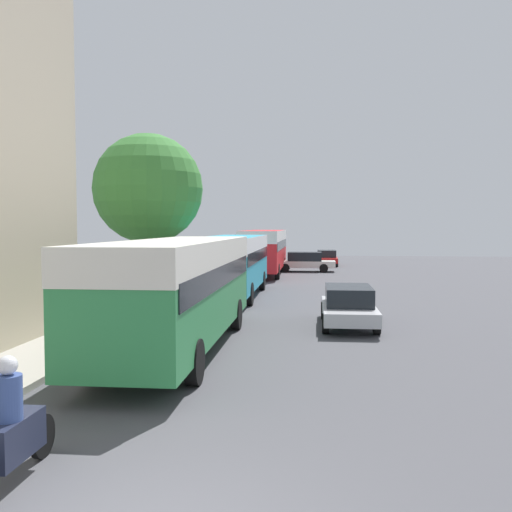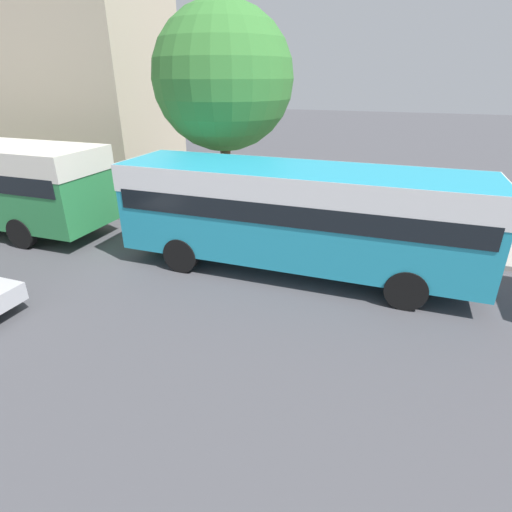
% 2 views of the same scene
% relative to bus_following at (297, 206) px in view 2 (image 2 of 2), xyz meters
% --- Properties ---
extents(building_midblock, '(5.26, 7.10, 12.43)m').
position_rel_bus_following_xyz_m(building_midblock, '(-6.78, -12.03, 4.31)').
color(building_midblock, '#BCAD93').
rests_on(building_midblock, ground_plane).
extents(bus_following, '(2.53, 9.70, 2.93)m').
position_rel_bus_following_xyz_m(bus_following, '(0.00, 0.00, 0.00)').
color(bus_following, teal).
rests_on(bus_following, ground_plane).
extents(street_tree, '(4.65, 4.65, 7.18)m').
position_rel_bus_following_xyz_m(street_tree, '(-3.16, -3.43, 3.08)').
color(street_tree, brown).
rests_on(street_tree, sidewalk).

